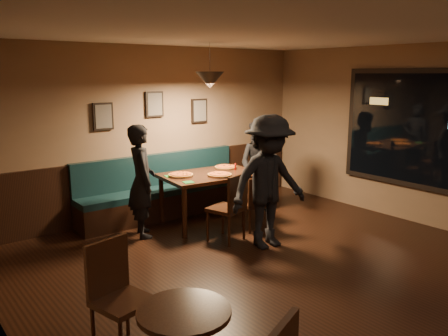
% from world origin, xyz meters
% --- Properties ---
extents(floor, '(7.00, 7.00, 0.00)m').
position_xyz_m(floor, '(0.00, 0.00, 0.00)').
color(floor, black).
rests_on(floor, ground).
extents(ceiling, '(7.00, 7.00, 0.00)m').
position_xyz_m(ceiling, '(0.00, 0.00, 2.80)').
color(ceiling, silver).
rests_on(ceiling, ground).
extents(wall_back, '(6.00, 0.00, 6.00)m').
position_xyz_m(wall_back, '(0.00, 3.50, 1.40)').
color(wall_back, '#8C704F').
rests_on(wall_back, ground).
extents(wall_left, '(0.00, 7.00, 7.00)m').
position_xyz_m(wall_left, '(-3.00, 0.00, 1.40)').
color(wall_left, '#8C704F').
rests_on(wall_left, ground).
extents(wainscot, '(5.88, 0.06, 1.00)m').
position_xyz_m(wainscot, '(0.00, 3.47, 0.50)').
color(wainscot, black).
rests_on(wainscot, ground).
extents(booth_bench, '(3.00, 0.60, 1.00)m').
position_xyz_m(booth_bench, '(0.00, 3.20, 0.50)').
color(booth_bench, '#0F232D').
rests_on(booth_bench, ground).
extents(window_frame, '(0.06, 2.56, 1.86)m').
position_xyz_m(window_frame, '(2.96, 0.50, 1.50)').
color(window_frame, black).
rests_on(window_frame, wall_right).
extents(window_glass, '(0.00, 2.40, 2.40)m').
position_xyz_m(window_glass, '(2.93, 0.50, 1.50)').
color(window_glass, black).
rests_on(window_glass, wall_right).
extents(picture_left, '(0.32, 0.04, 0.42)m').
position_xyz_m(picture_left, '(-0.90, 3.47, 1.70)').
color(picture_left, black).
rests_on(picture_left, wall_back).
extents(picture_center, '(0.32, 0.04, 0.42)m').
position_xyz_m(picture_center, '(0.00, 3.47, 1.85)').
color(picture_center, black).
rests_on(picture_center, wall_back).
extents(picture_right, '(0.32, 0.04, 0.42)m').
position_xyz_m(picture_right, '(0.90, 3.47, 1.70)').
color(picture_right, black).
rests_on(picture_right, wall_back).
extents(pendant_lamp, '(0.44, 0.44, 0.25)m').
position_xyz_m(pendant_lamp, '(0.39, 2.45, 2.25)').
color(pendant_lamp, black).
rests_on(pendant_lamp, ceiling).
extents(dining_table, '(1.59, 1.11, 0.80)m').
position_xyz_m(dining_table, '(0.39, 2.45, 0.40)').
color(dining_table, '#33190E').
rests_on(dining_table, floor).
extents(chair_near_left, '(0.54, 0.54, 0.98)m').
position_xyz_m(chair_near_left, '(0.09, 1.67, 0.49)').
color(chair_near_left, black).
rests_on(chair_near_left, floor).
extents(chair_near_right, '(0.48, 0.48, 0.84)m').
position_xyz_m(chair_near_right, '(0.75, 1.76, 0.42)').
color(chair_near_right, black).
rests_on(chair_near_right, floor).
extents(diner_left, '(0.55, 0.69, 1.64)m').
position_xyz_m(diner_left, '(-0.75, 2.58, 0.82)').
color(diner_left, black).
rests_on(diner_left, floor).
extents(diner_right, '(0.85, 0.94, 1.57)m').
position_xyz_m(diner_right, '(1.44, 2.45, 0.79)').
color(diner_right, black).
rests_on(diner_right, floor).
extents(diner_front, '(1.24, 0.79, 1.82)m').
position_xyz_m(diner_front, '(0.40, 1.13, 0.91)').
color(diner_front, black).
rests_on(diner_front, floor).
extents(pizza_a, '(0.49, 0.49, 0.04)m').
position_xyz_m(pizza_a, '(-0.08, 2.58, 0.82)').
color(pizza_a, orange).
rests_on(pizza_a, dining_table).
extents(pizza_b, '(0.41, 0.41, 0.04)m').
position_xyz_m(pizza_b, '(0.40, 2.23, 0.82)').
color(pizza_b, '#CB5B26').
rests_on(pizza_b, dining_table).
extents(pizza_c, '(0.40, 0.40, 0.04)m').
position_xyz_m(pizza_c, '(0.84, 2.63, 0.82)').
color(pizza_c, orange).
rests_on(pizza_c, dining_table).
extents(soda_glass, '(0.08, 0.08, 0.15)m').
position_xyz_m(soda_glass, '(0.96, 2.10, 0.88)').
color(soda_glass, black).
rests_on(soda_glass, dining_table).
extents(tabasco_bottle, '(0.04, 0.04, 0.11)m').
position_xyz_m(tabasco_bottle, '(0.88, 2.43, 0.86)').
color(tabasco_bottle, '#8E0D04').
rests_on(tabasco_bottle, dining_table).
extents(napkin_a, '(0.18, 0.18, 0.01)m').
position_xyz_m(napkin_a, '(-0.21, 2.68, 0.80)').
color(napkin_a, '#1F7625').
rests_on(napkin_a, dining_table).
extents(napkin_b, '(0.18, 0.18, 0.01)m').
position_xyz_m(napkin_b, '(-0.21, 2.17, 0.80)').
color(napkin_b, '#1E7028').
rests_on(napkin_b, dining_table).
extents(cutlery_set, '(0.21, 0.04, 0.00)m').
position_xyz_m(cutlery_set, '(0.37, 2.03, 0.80)').
color(cutlery_set, '#B8B9BD').
rests_on(cutlery_set, dining_table).
extents(cafe_chair_far, '(0.52, 0.52, 0.97)m').
position_xyz_m(cafe_chair_far, '(-2.25, 0.09, 0.48)').
color(cafe_chair_far, black).
rests_on(cafe_chair_far, floor).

